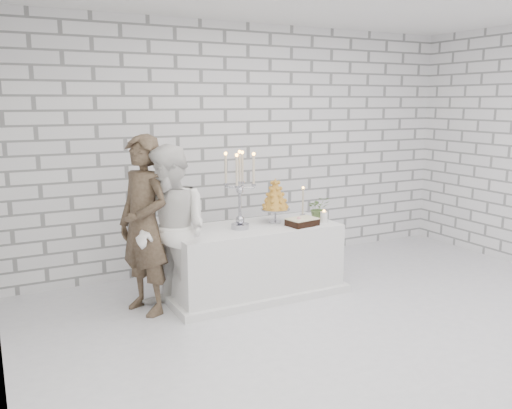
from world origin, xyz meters
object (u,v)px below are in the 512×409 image
at_px(candelabra, 240,190).
at_px(groom, 144,225).
at_px(croquembouche, 275,200).
at_px(bride, 172,232).
at_px(cake_table, 254,260).

bearing_deg(candelabra, groom, 175.75).
relative_size(groom, croquembouche, 3.55).
bearing_deg(croquembouche, bride, -171.11).
distance_m(cake_table, croquembouche, 0.69).
xyz_separation_m(cake_table, groom, (-1.18, 0.04, 0.50)).
relative_size(bride, candelabra, 2.02).
bearing_deg(croquembouche, candelabra, -170.01).
xyz_separation_m(cake_table, bride, (-0.96, -0.15, 0.46)).
bearing_deg(groom, bride, 26.27).
height_order(groom, bride, groom).
xyz_separation_m(bride, candelabra, (0.78, 0.11, 0.33)).
height_order(cake_table, bride, bride).
bearing_deg(croquembouche, groom, -179.68).
distance_m(cake_table, candelabra, 0.81).
bearing_deg(bride, croquembouche, 74.74).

